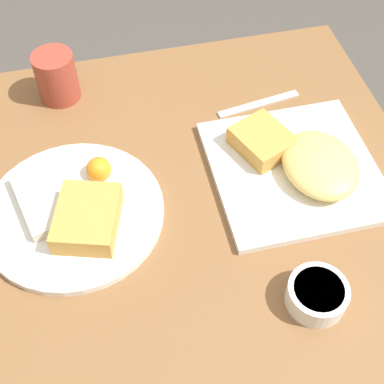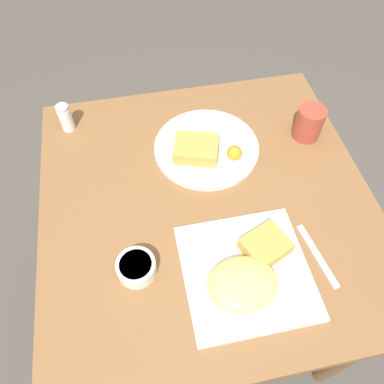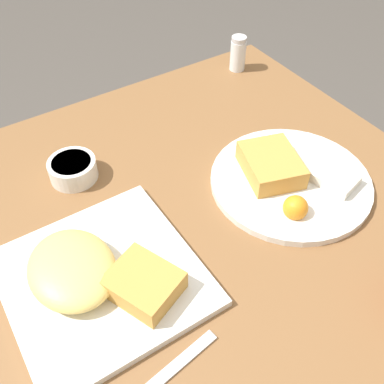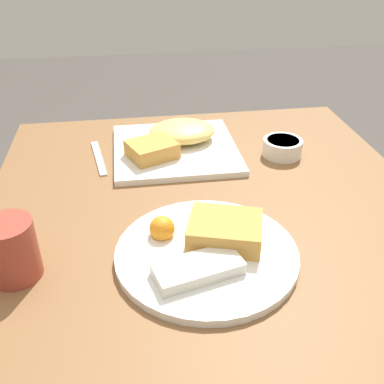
{
  "view_description": "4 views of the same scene",
  "coord_description": "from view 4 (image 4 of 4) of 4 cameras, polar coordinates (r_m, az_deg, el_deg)",
  "views": [
    {
      "loc": [
        -0.51,
        0.09,
        1.5
      ],
      "look_at": [
        0.0,
        -0.02,
        0.81
      ],
      "focal_mm": 50.0,
      "sensor_mm": 36.0,
      "label": 1
    },
    {
      "loc": [
        -0.15,
        -0.53,
        1.58
      ],
      "look_at": [
        -0.04,
        0.01,
        0.79
      ],
      "focal_mm": 35.0,
      "sensor_mm": 36.0,
      "label": 2
    },
    {
      "loc": [
        0.44,
        -0.32,
        1.36
      ],
      "look_at": [
        -0.02,
        -0.01,
        0.79
      ],
      "focal_mm": 42.0,
      "sensor_mm": 36.0,
      "label": 3
    },
    {
      "loc": [
        0.14,
        0.74,
        1.25
      ],
      "look_at": [
        0.04,
        0.02,
        0.79
      ],
      "focal_mm": 42.0,
      "sensor_mm": 36.0,
      "label": 4
    }
  ],
  "objects": [
    {
      "name": "plate_square_near",
      "position": [
        1.08,
        -2.18,
        6.34
      ],
      "size": [
        0.29,
        0.29,
        0.06
      ],
      "color": "white",
      "rests_on": "dining_table"
    },
    {
      "name": "butter_knife",
      "position": [
        1.07,
        -11.76,
        4.27
      ],
      "size": [
        0.04,
        0.17,
        0.0
      ],
      "rotation": [
        0.0,
        0.0,
        1.72
      ],
      "color": "silver",
      "rests_on": "dining_table"
    },
    {
      "name": "plate_oval_far",
      "position": [
        0.75,
        1.99,
        -7.15
      ],
      "size": [
        0.3,
        0.3,
        0.05
      ],
      "color": "white",
      "rests_on": "dining_table"
    },
    {
      "name": "coffee_mug",
      "position": [
        0.74,
        -21.96,
        -6.85
      ],
      "size": [
        0.08,
        0.08,
        0.1
      ],
      "color": "#9E3D2D",
      "rests_on": "dining_table"
    },
    {
      "name": "sauce_ramekin",
      "position": [
        1.07,
        11.4,
        5.62
      ],
      "size": [
        0.09,
        0.09,
        0.04
      ],
      "color": "white",
      "rests_on": "dining_table"
    },
    {
      "name": "dining_table",
      "position": [
        0.95,
        2.02,
        -5.87
      ],
      "size": [
        0.87,
        0.89,
        0.76
      ],
      "color": "brown",
      "rests_on": "ground_plane"
    }
  ]
}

